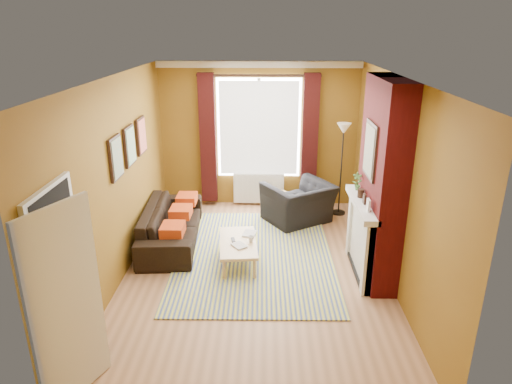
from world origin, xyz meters
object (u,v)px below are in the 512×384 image
Objects in this scene: coffee_table at (238,244)px; wicker_stool at (279,203)px; armchair at (299,203)px; sofa at (171,224)px; floor_lamp at (343,143)px.

coffee_table is 2.70× the size of wicker_stool.
armchair is 0.99× the size of coffee_table.
sofa is 1.91× the size of coffee_table.
coffee_table is at bearing 25.41° from armchair.
armchair is at bearing 52.10° from coffee_table.
floor_lamp reaches higher than coffee_table.
coffee_table is 2.10m from wicker_stool.
sofa is at bearing -10.07° from armchair.
wicker_stool is (-0.35, 0.40, -0.15)m from armchair.
sofa is 3.40m from floor_lamp.
coffee_table is at bearing -125.46° from sofa.
sofa reaches higher than wicker_stool.
armchair is 0.64× the size of floor_lamp.
sofa is 1.23× the size of floor_lamp.
coffee_table is (1.15, -0.72, 0.01)m from sofa.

